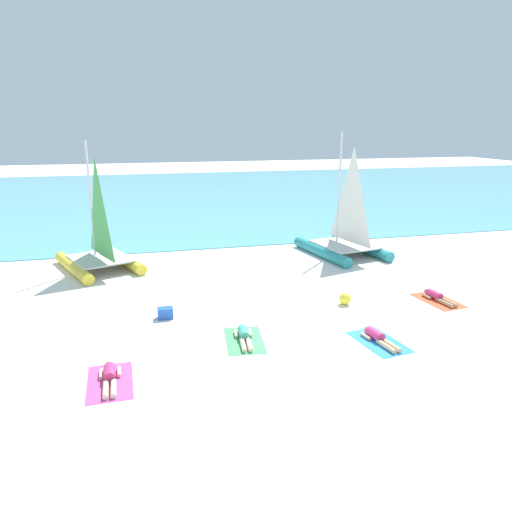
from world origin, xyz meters
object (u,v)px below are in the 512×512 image
Objects in this scene: towel_center_left at (244,340)px; cooler_box at (165,313)px; towel_rightmost at (438,301)px; towel_center_right at (379,342)px; sunbather_rightmost at (437,297)px; sunbather_center_left at (244,335)px; sunbather_leftmost at (110,376)px; towel_leftmost at (110,382)px; sunbather_center_right at (378,337)px; sailboat_teal at (344,237)px; sailboat_yellow at (99,251)px; beach_ball at (345,299)px.

cooler_box reaches higher than towel_center_left.
towel_center_right is at bearing -145.38° from towel_rightmost.
sunbather_rightmost is (3.76, 2.66, 0.13)m from towel_center_right.
towel_center_left is at bearing 164.00° from towel_center_right.
sunbather_center_left is 7.71m from towel_rightmost.
towel_center_right is (7.61, 0.35, -0.13)m from sunbather_leftmost.
sunbather_center_right is at bearing 3.61° from towel_leftmost.
sailboat_teal is 3.08× the size of towel_center_left.
towel_center_right is (7.61, 0.41, 0.00)m from towel_leftmost.
sailboat_teal is 3.08× the size of towel_rightmost.
towel_center_left is 7.73m from towel_rightmost.
sunbather_center_left is 3.96m from sunbather_center_right.
towel_rightmost is (3.77, 2.53, -0.13)m from sunbather_center_right.
sunbather_center_left is (4.53, -8.62, -0.70)m from sailboat_yellow.
towel_leftmost is at bearing -171.27° from sunbather_rightmost.
sunbather_center_right reaches higher than towel_center_right.
towel_rightmost is at bearing 17.01° from sunbather_center_left.
sunbather_rightmost is 9.75m from cooler_box.
sunbather_center_left reaches higher than towel_rightmost.
cooler_box is at bearing 175.23° from towel_rightmost.
sunbather_center_left is 1.00× the size of sunbather_center_right.
sailboat_teal is 3.73× the size of sunbather_center_left.
towel_center_left is at bearing 19.50° from sunbather_leftmost.
cooler_box is (1.64, 3.82, 0.17)m from towel_leftmost.
towel_center_left is (-6.90, -8.27, -0.87)m from sailboat_teal.
sunbather_rightmost is (7.57, 1.57, 0.13)m from towel_center_left.
towel_center_right is at bearing -118.33° from sailboat_teal.
sunbather_center_right is at bearing 98.26° from towel_center_right.
sailboat_teal is 3.08× the size of towel_center_right.
sailboat_teal is at bearing 56.25° from sunbather_center_left.
sailboat_yellow is at bearing 92.83° from sunbather_leftmost.
beach_ball reaches higher than sunbather_rightmost.
towel_leftmost is 11.77m from sunbather_rightmost.
sailboat_yellow is 10.96m from beach_ball.
sunbather_center_left is at bearing 83.73° from towel_center_left.
sailboat_yellow is 2.93× the size of towel_rightmost.
towel_leftmost is (0.74, -10.19, -0.82)m from sailboat_yellow.
sailboat_yellow is 3.55× the size of sunbather_center_left.
sunbather_center_left reaches higher than towel_leftmost.
towel_rightmost is (7.57, 1.44, -0.13)m from sunbather_center_left.
sailboat_teal is 10.81m from towel_center_left.
towel_center_left is (4.53, -8.68, -0.82)m from sailboat_yellow.
towel_center_left is 1.00× the size of towel_rightmost.
sailboat_teal is 6.78m from sunbather_rightmost.
sailboat_teal reaches higher than sunbather_rightmost.
beach_ball is (7.93, 3.44, 0.09)m from sunbather_leftmost.
sailboat_teal is at bearing 63.37° from sunbather_center_right.
sailboat_yellow is at bearing 143.11° from sunbather_rightmost.
sailboat_yellow is at bearing 117.52° from towel_center_left.
sunbather_leftmost is 0.82× the size of towel_center_left.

